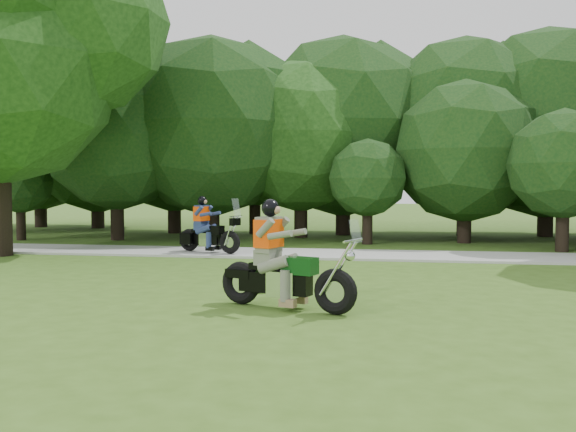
{
  "coord_description": "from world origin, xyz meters",
  "views": [
    {
      "loc": [
        -0.26,
        -8.74,
        1.92
      ],
      "look_at": [
        -2.4,
        4.0,
        1.24
      ],
      "focal_mm": 40.0,
      "sensor_mm": 36.0,
      "label": 1
    }
  ],
  "objects": [
    {
      "name": "big_tree_west",
      "position": [
        -10.54,
        6.85,
        5.76
      ],
      "size": [
        8.64,
        6.56,
        9.96
      ],
      "color": "black",
      "rests_on": "ground"
    },
    {
      "name": "touring_motorcycle",
      "position": [
        -5.24,
        7.66,
        0.6
      ],
      "size": [
        1.89,
        1.09,
        1.5
      ],
      "rotation": [
        0.0,
        0.0,
        -0.37
      ],
      "color": "black",
      "rests_on": "walkway"
    },
    {
      "name": "walkway",
      "position": [
        0.0,
        8.0,
        0.03
      ],
      "size": [
        60.0,
        2.2,
        0.06
      ],
      "primitive_type": "cube",
      "color": "#ACACA6",
      "rests_on": "ground"
    },
    {
      "name": "tree_line",
      "position": [
        0.2,
        14.28,
        3.65
      ],
      "size": [
        39.99,
        11.45,
        7.38
      ],
      "color": "black",
      "rests_on": "ground"
    },
    {
      "name": "chopper_motorcycle",
      "position": [
        -1.98,
        0.77,
        0.61
      ],
      "size": [
        2.27,
        1.17,
        1.67
      ],
      "rotation": [
        0.0,
        0.0,
        -0.36
      ],
      "color": "black",
      "rests_on": "ground"
    },
    {
      "name": "ground",
      "position": [
        0.0,
        0.0,
        0.0
      ],
      "size": [
        100.0,
        100.0,
        0.0
      ],
      "primitive_type": "plane",
      "color": "#3B5D1A",
      "rests_on": "ground"
    }
  ]
}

